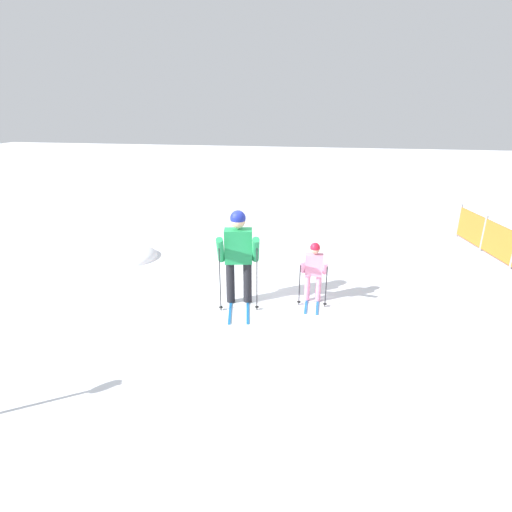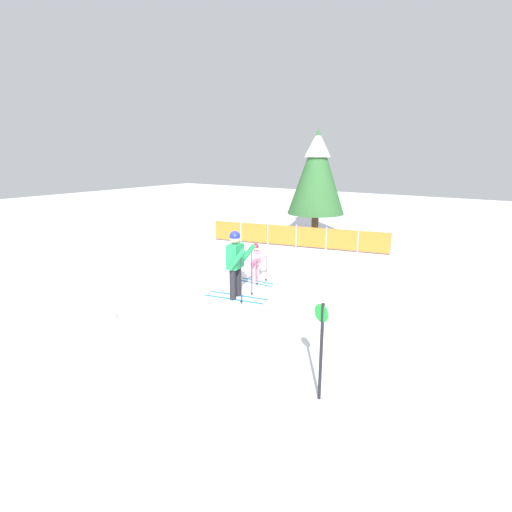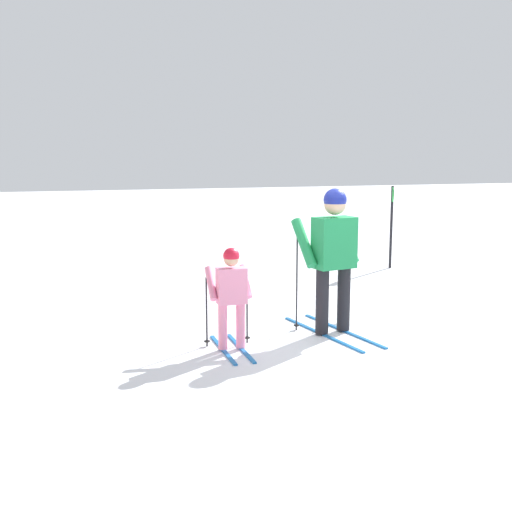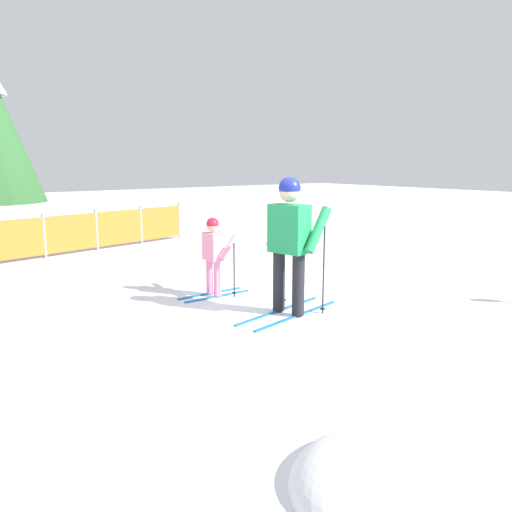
% 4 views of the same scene
% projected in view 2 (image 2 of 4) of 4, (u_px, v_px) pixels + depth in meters
% --- Properties ---
extents(ground_plane, '(60.00, 60.00, 0.00)m').
position_uv_depth(ground_plane, '(223.00, 298.00, 10.55)').
color(ground_plane, white).
extents(skier_adult, '(1.74, 0.83, 1.80)m').
position_uv_depth(skier_adult, '(236.00, 259.00, 10.27)').
color(skier_adult, '#1966B2').
rests_on(skier_adult, ground_plane).
extents(skier_child, '(1.11, 0.56, 1.18)m').
position_uv_depth(skier_child, '(256.00, 260.00, 11.63)').
color(skier_child, '#1966B2').
rests_on(skier_child, ground_plane).
extents(safety_fence, '(7.23, 1.62, 0.93)m').
position_uv_depth(safety_fence, '(296.00, 236.00, 16.09)').
color(safety_fence, gray).
rests_on(safety_fence, ground_plane).
extents(conifer_far, '(2.58, 2.58, 4.79)m').
position_uv_depth(conifer_far, '(317.00, 170.00, 17.91)').
color(conifer_far, '#4C3823').
rests_on(conifer_far, ground_plane).
extents(trail_marker, '(0.27, 0.12, 1.58)m').
position_uv_depth(trail_marker, '(321.00, 342.00, 5.98)').
color(trail_marker, black).
rests_on(trail_marker, ground_plane).
extents(snow_mound, '(1.29, 1.10, 0.52)m').
position_uv_depth(snow_mound, '(91.00, 321.00, 9.10)').
color(snow_mound, white).
rests_on(snow_mound, ground_plane).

